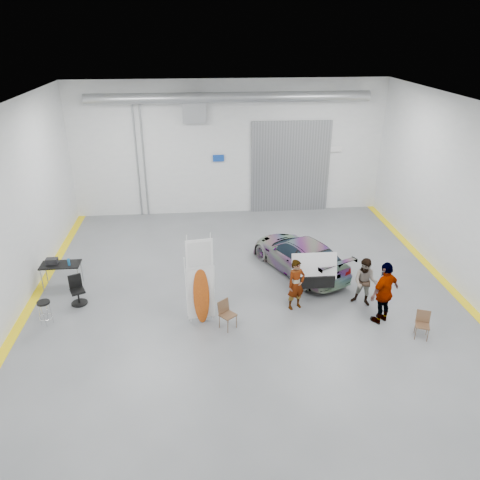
{
  "coord_description": "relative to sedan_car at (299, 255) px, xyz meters",
  "views": [
    {
      "loc": [
        -1.42,
        -12.65,
        8.04
      ],
      "look_at": [
        -0.12,
        1.47,
        1.5
      ],
      "focal_mm": 35.0,
      "sensor_mm": 36.0,
      "label": 1
    }
  ],
  "objects": [
    {
      "name": "ground",
      "position": [
        -2.05,
        -1.96,
        -0.61
      ],
      "size": [
        16.0,
        16.0,
        0.0
      ],
      "primitive_type": "plane",
      "color": "slate",
      "rests_on": "ground"
    },
    {
      "name": "room_shell",
      "position": [
        -1.81,
        0.26,
        3.46
      ],
      "size": [
        14.02,
        16.18,
        6.01
      ],
      "color": "silver",
      "rests_on": "ground"
    },
    {
      "name": "sedan_car",
      "position": [
        0.0,
        0.0,
        0.0
      ],
      "size": [
        3.36,
        4.57,
        1.23
      ],
      "primitive_type": "imported",
      "rotation": [
        0.0,
        0.0,
        3.58
      ],
      "color": "white",
      "rests_on": "ground"
    },
    {
      "name": "person_a",
      "position": [
        -0.62,
        -2.42,
        0.21
      ],
      "size": [
        0.7,
        0.59,
        1.64
      ],
      "primitive_type": "imported",
      "rotation": [
        0.0,
        0.0,
        0.39
      ],
      "color": "#88654A",
      "rests_on": "ground"
    },
    {
      "name": "person_b",
      "position": [
        1.55,
        -2.42,
        0.18
      ],
      "size": [
        0.97,
        0.91,
        1.58
      ],
      "primitive_type": "imported",
      "rotation": [
        0.0,
        0.0,
        -0.54
      ],
      "color": "teal",
      "rests_on": "ground"
    },
    {
      "name": "person_c",
      "position": [
        1.77,
        -3.38,
        0.37
      ],
      "size": [
        1.22,
        0.99,
        1.96
      ],
      "primitive_type": "imported",
      "rotation": [
        0.0,
        0.0,
        3.68
      ],
      "color": "brown",
      "rests_on": "ground"
    },
    {
      "name": "surfboard_display",
      "position": [
        -3.56,
        -2.88,
        0.53
      ],
      "size": [
        0.8,
        0.29,
        2.82
      ],
      "rotation": [
        0.0,
        0.0,
        0.15
      ],
      "color": "white",
      "rests_on": "ground"
    },
    {
      "name": "folding_chair_near",
      "position": [
        -2.78,
        -3.3,
        -0.35
      ],
      "size": [
        0.56,
        0.63,
        0.86
      ],
      "rotation": [
        0.0,
        0.0,
        0.7
      ],
      "color": "brown",
      "rests_on": "ground"
    },
    {
      "name": "folding_chair_far",
      "position": [
        2.61,
        -4.25,
        -0.37
      ],
      "size": [
        0.48,
        0.51,
        0.79
      ],
      "rotation": [
        0.0,
        0.0,
        -0.38
      ],
      "color": "brown",
      "rests_on": "ground"
    },
    {
      "name": "shop_stool",
      "position": [
        -8.08,
        -2.63,
        -0.23
      ],
      "size": [
        0.39,
        0.39,
        0.77
      ],
      "rotation": [
        0.0,
        0.0,
        -0.02
      ],
      "color": "black",
      "rests_on": "ground"
    },
    {
      "name": "work_table",
      "position": [
        -8.23,
        -0.35,
        0.19
      ],
      "size": [
        1.29,
        0.66,
        1.05
      ],
      "rotation": [
        0.0,
        0.0,
        0.01
      ],
      "color": "gray",
      "rests_on": "ground"
    },
    {
      "name": "office_chair",
      "position": [
        -7.38,
        -1.54,
        -0.2
      ],
      "size": [
        0.55,
        0.58,
        0.95
      ],
      "rotation": [
        0.0,
        0.0,
        0.42
      ],
      "color": "black",
      "rests_on": "ground"
    },
    {
      "name": "trunk_lid",
      "position": [
        0.0,
        -1.87,
        0.63
      ],
      "size": [
        1.43,
        0.87,
        0.04
      ],
      "primitive_type": "cube",
      "color": "silver",
      "rests_on": "sedan_car"
    }
  ]
}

